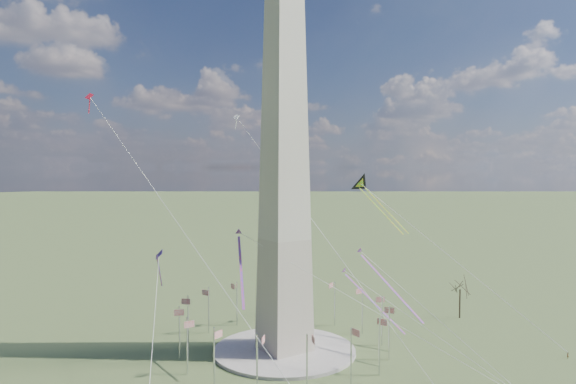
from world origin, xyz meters
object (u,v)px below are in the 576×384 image
tree_near (460,287)px  kite_delta_black (363,187)px  washington_monument (284,162)px  person_east (568,355)px

tree_near → kite_delta_black: 43.15m
kite_delta_black → washington_monument: bearing=17.5°
person_east → washington_monument: bearing=-60.4°
washington_monument → person_east: washington_monument is taller
washington_monument → person_east: bearing=-36.9°
kite_delta_black → tree_near: bearing=137.4°
person_east → tree_near: bearing=-122.5°
person_east → kite_delta_black: size_ratio=0.07×
washington_monument → kite_delta_black: 41.52m
tree_near → person_east: bearing=-98.9°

